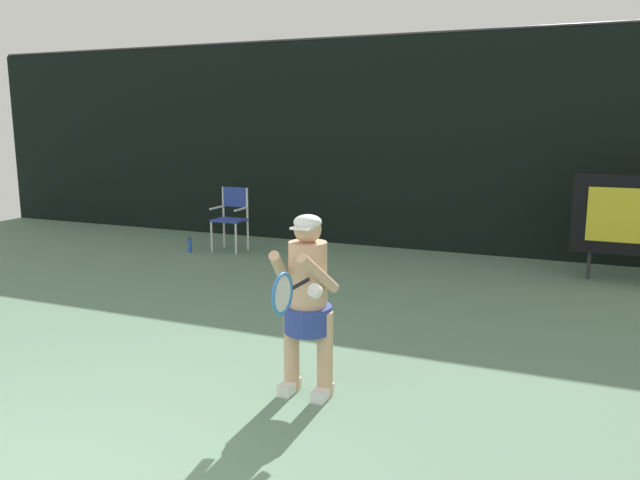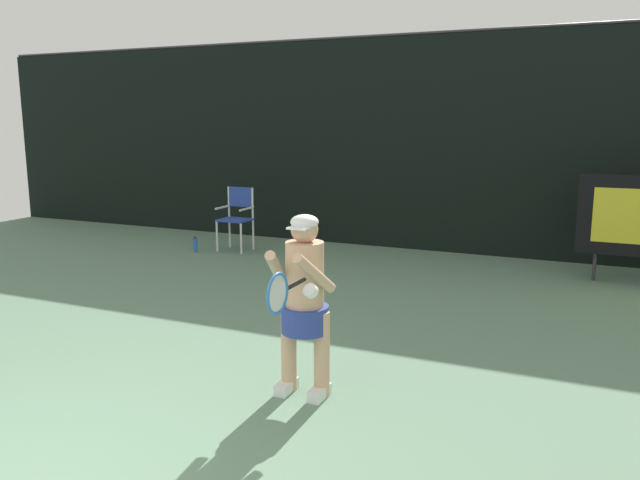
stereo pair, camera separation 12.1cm
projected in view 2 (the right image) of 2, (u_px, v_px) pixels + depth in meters
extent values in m
cube|color=black|center=(406.00, 145.00, 10.84)|extent=(18.00, 0.12, 3.60)
cylinder|color=#38383D|center=(409.00, 34.00, 10.49)|extent=(18.00, 0.05, 0.05)
cylinder|color=#2D2D33|center=(594.00, 266.00, 8.87)|extent=(0.05, 0.05, 0.40)
cylinder|color=white|center=(217.00, 236.00, 10.81)|extent=(0.04, 0.04, 0.52)
cylinder|color=white|center=(241.00, 239.00, 10.62)|extent=(0.04, 0.04, 0.52)
cylinder|color=white|center=(230.00, 233.00, 11.17)|extent=(0.04, 0.04, 0.52)
cylinder|color=white|center=(253.00, 235.00, 10.98)|extent=(0.04, 0.04, 0.52)
cube|color=#2A42A0|center=(235.00, 220.00, 10.85)|extent=(0.52, 0.44, 0.03)
cylinder|color=white|center=(229.00, 202.00, 11.07)|extent=(0.04, 0.04, 0.56)
cylinder|color=white|center=(253.00, 204.00, 10.88)|extent=(0.04, 0.04, 0.56)
cube|color=#2A42A0|center=(240.00, 197.00, 10.96)|extent=(0.48, 0.02, 0.34)
cylinder|color=white|center=(223.00, 207.00, 10.90)|extent=(0.04, 0.44, 0.04)
cylinder|color=white|center=(247.00, 209.00, 10.71)|extent=(0.04, 0.44, 0.04)
cylinder|color=blue|center=(195.00, 245.00, 10.79)|extent=(0.07, 0.07, 0.24)
cylinder|color=black|center=(195.00, 237.00, 10.76)|extent=(0.03, 0.03, 0.03)
cube|color=white|center=(286.00, 386.00, 5.25)|extent=(0.11, 0.26, 0.09)
cube|color=white|center=(319.00, 393.00, 5.13)|extent=(0.11, 0.26, 0.09)
cylinder|color=tan|center=(289.00, 349.00, 5.24)|extent=(0.13, 0.13, 0.72)
cylinder|color=tan|center=(322.00, 354.00, 5.12)|extent=(0.13, 0.13, 0.72)
cylinder|color=navy|center=(305.00, 319.00, 5.13)|extent=(0.39, 0.39, 0.22)
cylinder|color=tan|center=(305.00, 276.00, 5.06)|extent=(0.31, 0.31, 0.56)
sphere|color=tan|center=(305.00, 230.00, 4.99)|extent=(0.22, 0.22, 0.22)
ellipsoid|color=white|center=(304.00, 222.00, 4.98)|extent=(0.22, 0.22, 0.12)
cube|color=white|center=(299.00, 228.00, 4.89)|extent=(0.17, 0.12, 0.02)
cylinder|color=tan|center=(277.00, 270.00, 4.96)|extent=(0.20, 0.47, 0.38)
cylinder|color=tan|center=(315.00, 274.00, 4.83)|extent=(0.20, 0.47, 0.38)
cylinder|color=white|center=(311.00, 291.00, 4.73)|extent=(0.13, 0.13, 0.12)
cylinder|color=black|center=(297.00, 284.00, 4.75)|extent=(0.03, 0.28, 0.03)
torus|color=#2D6EBD|center=(278.00, 294.00, 4.47)|extent=(0.02, 0.31, 0.31)
ellipsoid|color=silver|center=(278.00, 294.00, 4.47)|extent=(0.01, 0.26, 0.26)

